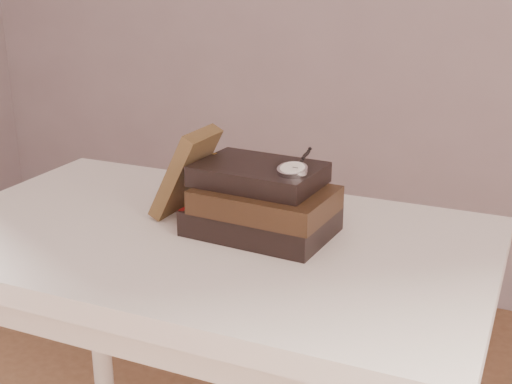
% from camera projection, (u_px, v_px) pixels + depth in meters
% --- Properties ---
extents(table, '(1.00, 0.60, 0.75)m').
position_uv_depth(table, '(207.00, 279.00, 1.24)').
color(table, silver).
rests_on(table, ground).
extents(book_stack, '(0.26, 0.19, 0.12)m').
position_uv_depth(book_stack, '(262.00, 202.00, 1.19)').
color(book_stack, black).
rests_on(book_stack, table).
extents(journal, '(0.11, 0.11, 0.17)m').
position_uv_depth(journal, '(186.00, 172.00, 1.27)').
color(journal, '#3C2A17').
rests_on(journal, table).
extents(pocket_watch, '(0.05, 0.15, 0.02)m').
position_uv_depth(pocket_watch, '(293.00, 169.00, 1.13)').
color(pocket_watch, silver).
rests_on(pocket_watch, book_stack).
extents(eyeglasses, '(0.11, 0.13, 0.05)m').
position_uv_depth(eyeglasses, '(241.00, 176.00, 1.30)').
color(eyeglasses, silver).
rests_on(eyeglasses, book_stack).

